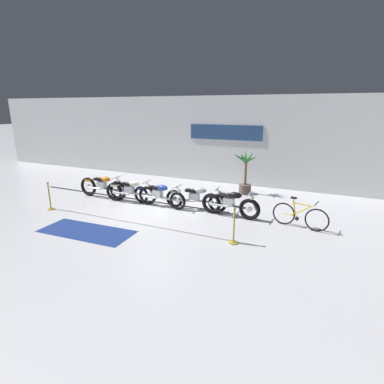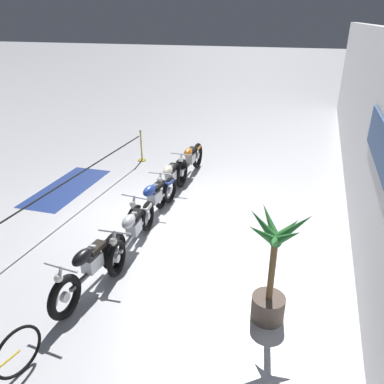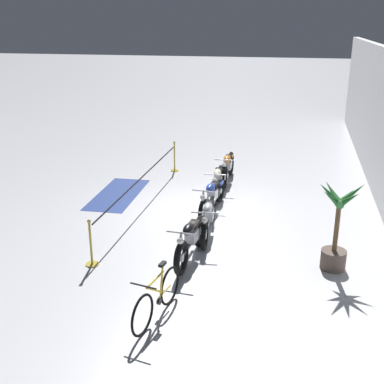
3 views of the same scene
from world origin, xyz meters
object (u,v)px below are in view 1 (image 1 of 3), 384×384
motorcycle_blue_2 (159,195)px  motorcycle_orange_0 (103,187)px  stanchion_mid_left (234,231)px  bicycle (300,216)px  stanchion_far_left (97,199)px  potted_palm_left_of_row (245,174)px  floor_banner (87,231)px  motorcycle_cream_1 (131,191)px  motorcycle_silver_3 (196,198)px  motorcycle_black_4 (230,204)px

motorcycle_blue_2 → motorcycle_orange_0: bearing=179.7°
motorcycle_orange_0 → stanchion_mid_left: 6.53m
motorcycle_orange_0 → stanchion_mid_left: size_ratio=2.22×
bicycle → stanchion_far_left: 6.63m
potted_palm_left_of_row → floor_banner: 7.01m
motorcycle_cream_1 → stanchion_mid_left: bearing=-21.7°
motorcycle_silver_3 → stanchion_mid_left: size_ratio=2.24×
stanchion_far_left → stanchion_mid_left: 4.78m
motorcycle_black_4 → floor_banner: motorcycle_black_4 is taller
motorcycle_cream_1 → stanchion_mid_left: size_ratio=2.15×
motorcycle_blue_2 → motorcycle_silver_3: 1.47m
stanchion_far_left → stanchion_mid_left: same height
motorcycle_blue_2 → bicycle: bicycle is taller
motorcycle_cream_1 → motorcycle_silver_3: 2.72m
motorcycle_cream_1 → bicycle: size_ratio=1.32×
motorcycle_black_4 → stanchion_far_left: 4.53m
motorcycle_orange_0 → bicycle: (7.79, -0.05, -0.10)m
stanchion_far_left → motorcycle_black_4: bearing=26.4°
motorcycle_orange_0 → potted_palm_left_of_row: (5.24, 3.05, 0.40)m
potted_palm_left_of_row → motorcycle_orange_0: bearing=-149.8°
motorcycle_black_4 → floor_banner: 4.77m
bicycle → floor_banner: size_ratio=0.58×
motorcycle_silver_3 → motorcycle_black_4: motorcycle_black_4 is taller
motorcycle_orange_0 → motorcycle_silver_3: motorcycle_orange_0 is taller
bicycle → potted_palm_left_of_row: potted_palm_left_of_row is taller
motorcycle_cream_1 → bicycle: (6.35, 0.02, -0.08)m
motorcycle_orange_0 → motorcycle_blue_2: 2.69m
motorcycle_orange_0 → motorcycle_silver_3: 4.15m
potted_palm_left_of_row → bicycle: bearing=-50.6°
motorcycle_orange_0 → bicycle: 7.79m
floor_banner → bicycle: bearing=24.7°
motorcycle_orange_0 → bicycle: size_ratio=1.36×
motorcycle_silver_3 → motorcycle_blue_2: bearing=-172.9°
stanchion_far_left → stanchion_mid_left: size_ratio=6.67×
motorcycle_black_4 → stanchion_far_left: (-4.05, -2.01, 0.23)m
motorcycle_silver_3 → floor_banner: 3.95m
potted_palm_left_of_row → floor_banner: (-3.35, -6.10, -0.88)m
motorcycle_silver_3 → stanchion_far_left: (-2.69, -2.14, 0.24)m
motorcycle_black_4 → floor_banner: (-3.61, -3.08, -0.46)m
motorcycle_black_4 → bicycle: bearing=-2.2°
motorcycle_blue_2 → motorcycle_black_4: size_ratio=1.11×
motorcycle_cream_1 → motorcycle_silver_3: motorcycle_cream_1 is taller
motorcycle_orange_0 → motorcycle_cream_1: size_ratio=1.03×
motorcycle_silver_3 → floor_banner: motorcycle_silver_3 is taller
motorcycle_silver_3 → potted_palm_left_of_row: (1.09, 2.89, 0.42)m
stanchion_mid_left → floor_banner: bearing=-166.2°
motorcycle_silver_3 → floor_banner: size_ratio=0.80×
motorcycle_cream_1 → stanchion_mid_left: 5.15m
bicycle → stanchion_far_left: (-6.34, -1.92, 0.31)m
bicycle → potted_palm_left_of_row: size_ratio=0.89×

